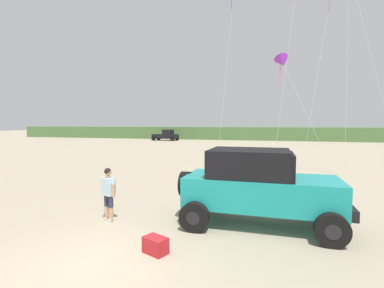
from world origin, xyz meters
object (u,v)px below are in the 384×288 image
at_px(person_watching, 109,191).
at_px(cooler_box, 155,245).
at_px(distant_pickup, 166,135).
at_px(kite_white_parafoil, 282,62).
at_px(jeep, 258,185).

relative_size(person_watching, cooler_box, 2.98).
relative_size(person_watching, distant_pickup, 0.35).
bearing_deg(person_watching, kite_white_parafoil, 71.51).
distance_m(person_watching, distant_pickup, 42.10).
height_order(person_watching, distant_pickup, distant_pickup).
distance_m(person_watching, cooler_box, 2.86).
bearing_deg(distant_pickup, person_watching, -71.28).
relative_size(jeep, kite_white_parafoil, 0.56).
relative_size(distant_pickup, kite_white_parafoil, 0.54).
bearing_deg(kite_white_parafoil, cooler_box, -100.35).
distance_m(cooler_box, kite_white_parafoil, 20.20).
xyz_separation_m(jeep, person_watching, (-4.46, -0.93, -0.26)).
bearing_deg(person_watching, cooler_box, -35.46).
relative_size(cooler_box, distant_pickup, 0.12).
relative_size(person_watching, kite_white_parafoil, 0.19).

